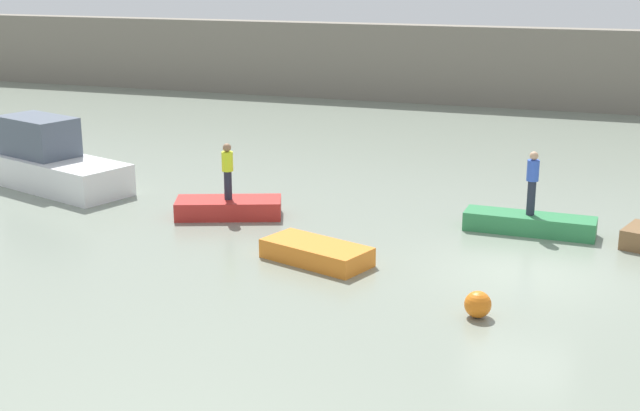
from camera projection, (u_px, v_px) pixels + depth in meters
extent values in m
plane|color=gray|center=(523.00, 273.00, 20.47)|extent=(120.00, 120.00, 0.00)
cube|color=gray|center=(586.00, 70.00, 41.80)|extent=(80.00, 1.20, 3.89)
cube|color=white|center=(50.00, 172.00, 28.07)|extent=(6.31, 3.76, 0.98)
cube|color=#4C5666|center=(38.00, 136.00, 28.05)|extent=(2.86, 2.22, 1.24)
cube|color=red|center=(229.00, 208.00, 24.87)|extent=(3.19, 2.16, 0.52)
cube|color=orange|center=(316.00, 253.00, 21.15)|extent=(2.90, 2.00, 0.47)
cube|color=#2D7F47|center=(529.00, 224.00, 23.40)|extent=(3.46, 0.98, 0.51)
cylinder|color=#232838|center=(531.00, 198.00, 23.20)|extent=(0.22, 0.22, 0.93)
cylinder|color=blue|center=(533.00, 170.00, 23.00)|extent=(0.32, 0.32, 0.56)
sphere|color=tan|center=(534.00, 156.00, 22.89)|extent=(0.23, 0.23, 0.23)
cylinder|color=#232838|center=(228.00, 185.00, 24.68)|extent=(0.22, 0.22, 0.82)
cylinder|color=#D8F226|center=(227.00, 161.00, 24.50)|extent=(0.32, 0.32, 0.55)
sphere|color=#936B4C|center=(227.00, 148.00, 24.39)|extent=(0.24, 0.24, 0.24)
sphere|color=orange|center=(478.00, 304.00, 17.86)|extent=(0.56, 0.56, 0.56)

